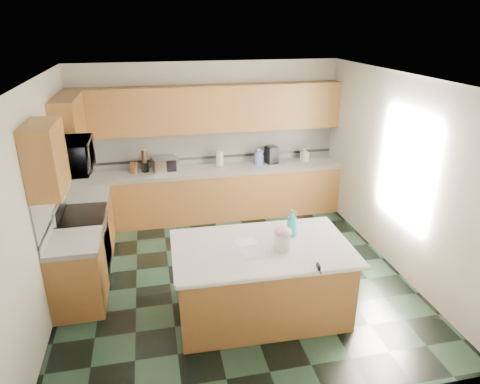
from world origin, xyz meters
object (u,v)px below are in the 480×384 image
object	(u,v)px
island_top	(262,248)
toaster_oven	(165,164)
coffee_maker	(272,155)
treat_jar	(283,242)
knife_block	(134,168)
soap_bottle_island	(292,223)
island_base	(261,282)

from	to	relation	value
island_top	toaster_oven	xyz separation A→B (m)	(-0.95, 2.89, 0.15)
coffee_maker	island_top	bearing A→B (deg)	-123.18
treat_jar	knife_block	world-z (taller)	knife_block
treat_jar	toaster_oven	bearing A→B (deg)	97.94
soap_bottle_island	knife_block	distance (m)	3.30
island_top	treat_jar	size ratio (longest dim) A/B	10.89
island_top	knife_block	world-z (taller)	knife_block
treat_jar	coffee_maker	bearing A→B (deg)	63.19
soap_bottle_island	toaster_oven	bearing A→B (deg)	96.17
treat_jar	toaster_oven	xyz separation A→B (m)	(-1.16, 3.01, 0.02)
island_base	island_top	bearing A→B (deg)	0.00
treat_jar	knife_block	bearing A→B (deg)	106.03
knife_block	coffee_maker	distance (m)	2.42
coffee_maker	soap_bottle_island	bearing A→B (deg)	-116.18
treat_jar	knife_block	distance (m)	3.44
toaster_oven	coffee_maker	distance (m)	1.90
island_base	treat_jar	xyz separation A→B (m)	(0.21, -0.12, 0.58)
island_base	toaster_oven	world-z (taller)	toaster_oven
island_top	knife_block	xyz separation A→B (m)	(-1.47, 2.89, 0.13)
soap_bottle_island	toaster_oven	world-z (taller)	soap_bottle_island
island_base	soap_bottle_island	distance (m)	0.80
treat_jar	coffee_maker	xyz separation A→B (m)	(0.74, 3.04, 0.06)
island_top	toaster_oven	world-z (taller)	toaster_oven
soap_bottle_island	knife_block	world-z (taller)	soap_bottle_island
knife_block	island_base	bearing A→B (deg)	-46.28
treat_jar	soap_bottle_island	bearing A→B (deg)	42.04
island_base	coffee_maker	distance (m)	3.14
island_base	toaster_oven	xyz separation A→B (m)	(-0.95, 2.89, 0.61)
knife_block	toaster_oven	bearing A→B (deg)	16.78
island_base	toaster_oven	bearing A→B (deg)	109.62
knife_block	coffee_maker	size ratio (longest dim) A/B	0.61
treat_jar	toaster_oven	world-z (taller)	toaster_oven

